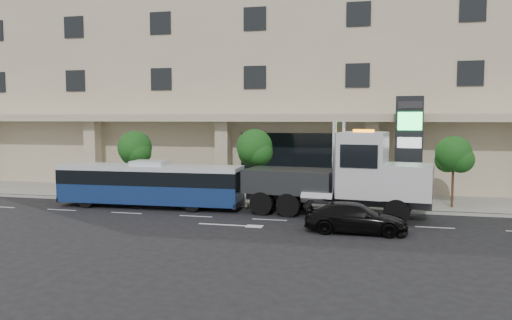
{
  "coord_description": "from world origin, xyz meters",
  "views": [
    {
      "loc": [
        5.01,
        -26.1,
        5.18
      ],
      "look_at": [
        -1.53,
        2.0,
        2.75
      ],
      "focal_mm": 35.0,
      "sensor_mm": 36.0,
      "label": 1
    }
  ],
  "objects": [
    {
      "name": "tow_truck",
      "position": [
        3.62,
        0.26,
        2.07
      ],
      "size": [
        11.13,
        3.94,
        5.03
      ],
      "rotation": [
        0.0,
        0.0,
        -0.13
      ],
      "color": "#2D3033",
      "rests_on": "ground"
    },
    {
      "name": "curb",
      "position": [
        0.0,
        2.0,
        0.07
      ],
      "size": [
        120.0,
        0.3,
        0.15
      ],
      "primitive_type": "cube",
      "color": "gray",
      "rests_on": "ground"
    },
    {
      "name": "tree_right",
      "position": [
        9.53,
        3.59,
        3.04
      ],
      "size": [
        2.1,
        2.0,
        4.04
      ],
      "color": "#422B19",
      "rests_on": "sidewalk"
    },
    {
      "name": "city_bus",
      "position": [
        -7.48,
        0.44,
        1.39
      ],
      "size": [
        10.82,
        2.51,
        2.73
      ],
      "rotation": [
        0.0,
        0.0,
        0.02
      ],
      "color": "black",
      "rests_on": "ground"
    },
    {
      "name": "tree_left",
      "position": [
        -9.97,
        3.59,
        3.11
      ],
      "size": [
        2.27,
        2.2,
        4.22
      ],
      "color": "#422B19",
      "rests_on": "sidewalk"
    },
    {
      "name": "convention_center",
      "position": [
        -0.0,
        15.42,
        9.97
      ],
      "size": [
        60.0,
        17.6,
        20.0
      ],
      "color": "tan",
      "rests_on": "ground"
    },
    {
      "name": "black_sedan",
      "position": [
        4.37,
        -3.38,
        0.67
      ],
      "size": [
        4.62,
        1.9,
        1.34
      ],
      "primitive_type": "imported",
      "rotation": [
        0.0,
        0.0,
        1.56
      ],
      "color": "black",
      "rests_on": "ground"
    },
    {
      "name": "signage_pylon",
      "position": [
        7.16,
        4.76,
        3.36
      ],
      "size": [
        1.63,
        0.74,
        6.33
      ],
      "rotation": [
        0.0,
        0.0,
        -0.1
      ],
      "color": "black",
      "rests_on": "sidewalk"
    },
    {
      "name": "sidewalk",
      "position": [
        0.0,
        5.0,
        0.07
      ],
      "size": [
        120.0,
        6.0,
        0.15
      ],
      "primitive_type": "cube",
      "color": "gray",
      "rests_on": "ground"
    },
    {
      "name": "ground",
      "position": [
        0.0,
        0.0,
        0.0
      ],
      "size": [
        120.0,
        120.0,
        0.0
      ],
      "primitive_type": "plane",
      "color": "black",
      "rests_on": "ground"
    },
    {
      "name": "tree_mid",
      "position": [
        -1.97,
        3.59,
        3.26
      ],
      "size": [
        2.28,
        2.2,
        4.38
      ],
      "color": "#422B19",
      "rests_on": "sidewalk"
    }
  ]
}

